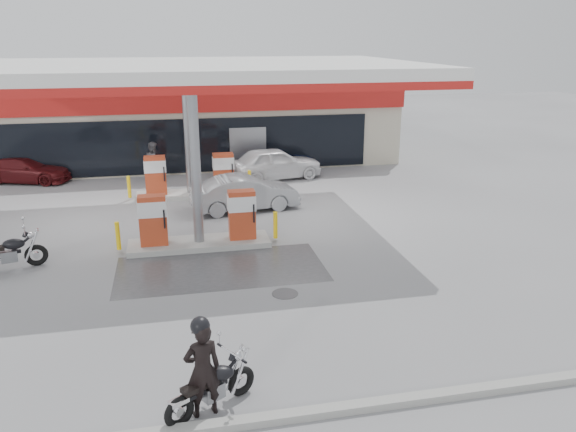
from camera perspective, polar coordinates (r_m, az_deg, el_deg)
The scene contains 16 objects.
ground at distance 16.53m, azimuth -8.56°, elevation -5.47°, with size 90.00×90.00×0.00m, color gray.
wet_patch at distance 16.56m, azimuth -6.83°, elevation -5.35°, with size 6.00×3.00×0.00m, color #4C4C4F.
drain_cover at distance 14.94m, azimuth -0.31°, elevation -7.89°, with size 0.70×0.70×0.01m, color #38383A.
kerb at distance 10.43m, azimuth -5.89°, elevation -20.30°, with size 28.00×0.25×0.15m, color gray.
store_building at distance 31.44m, azimuth -10.65°, elevation 9.42°, with size 22.00×8.22×4.00m.
canopy at distance 20.22m, azimuth -10.22°, elevation 14.16°, with size 16.00×10.02×5.51m.
pump_island_near at distance 18.14m, azimuth -9.07°, elevation -0.94°, with size 5.14×1.30×1.78m.
pump_island_far at distance 23.90m, azimuth -9.89°, elevation 3.64°, with size 5.14×1.30×1.78m.
main_motorcycle at distance 10.67m, azimuth -7.67°, elevation -16.94°, with size 1.74×1.12×1.00m.
biker_main at distance 10.32m, azimuth -8.68°, elevation -15.18°, with size 0.67×0.44×1.83m, color black.
parked_motorcycle at distance 18.11m, azimuth -26.52°, elevation -3.45°, with size 2.15×0.86×1.12m.
sedan_white at distance 26.44m, azimuth -1.37°, elevation 5.38°, with size 1.79×4.44×1.51m, color white.
attendant at distance 26.58m, azimuth -13.46°, elevation 5.35°, with size 0.91×0.71×1.87m, color #59585D.
hatchback_silver at distance 21.74m, azimuth -4.42°, elevation 2.34°, with size 1.44×4.12×1.36m, color gray.
parked_car_left at distance 28.59m, azimuth -25.11°, elevation 4.30°, with size 1.65×4.06×1.18m, color #541215.
parked_car_right at distance 28.30m, azimuth -1.06°, elevation 5.80°, with size 1.83×3.96×1.10m, color #17234D.
Camera 1 is at (-0.70, -15.17, 6.52)m, focal length 35.00 mm.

